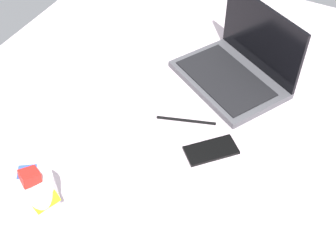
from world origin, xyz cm
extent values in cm
cube|color=silver|center=(0.00, 0.00, 9.00)|extent=(180.00, 140.00, 18.00)
cube|color=#4C4C51|center=(-13.92, 12.57, 19.00)|extent=(40.07, 36.36, 2.00)
cube|color=black|center=(-14.67, 11.27, 20.20)|extent=(33.61, 29.16, 0.40)
cube|color=black|center=(-8.45, 22.12, 30.50)|extent=(29.14, 17.26, 21.00)
cylinder|color=silver|center=(-37.21, -49.63, 23.50)|extent=(9.00, 9.00, 11.00)
cube|color=yellow|center=(-37.01, -48.68, 21.25)|extent=(6.59, 7.14, 7.21)
cube|color=yellow|center=(-35.07, -50.06, 23.34)|extent=(7.25, 7.29, 5.28)
cube|color=red|center=(-38.86, -48.05, 25.42)|extent=(5.04, 4.95, 5.01)
cube|color=blue|center=(-39.45, -48.61, 27.52)|extent=(5.50, 5.55, 3.84)
cube|color=red|center=(-37.61, -49.74, 29.60)|extent=(6.13, 6.16, 4.33)
cube|color=black|center=(-7.70, -15.51, 18.40)|extent=(14.62, 14.79, 0.80)
cube|color=black|center=(-18.36, -8.61, 18.30)|extent=(16.33, 5.89, 0.60)
camera|label=1|loc=(15.48, -85.95, 107.90)|focal=46.21mm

